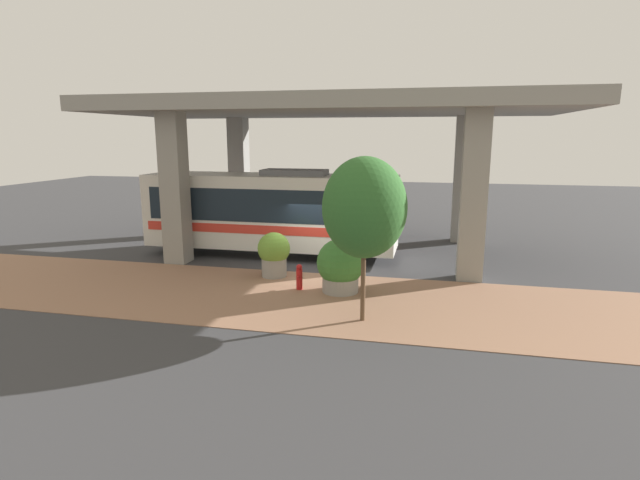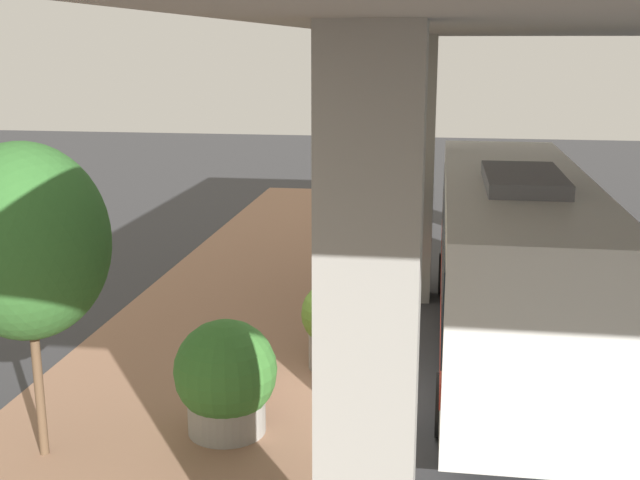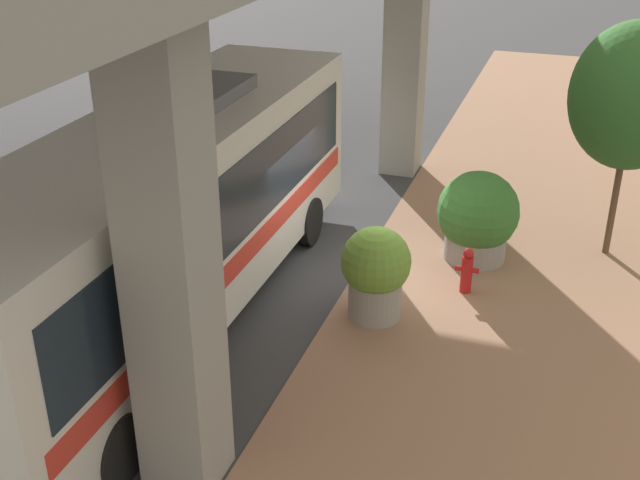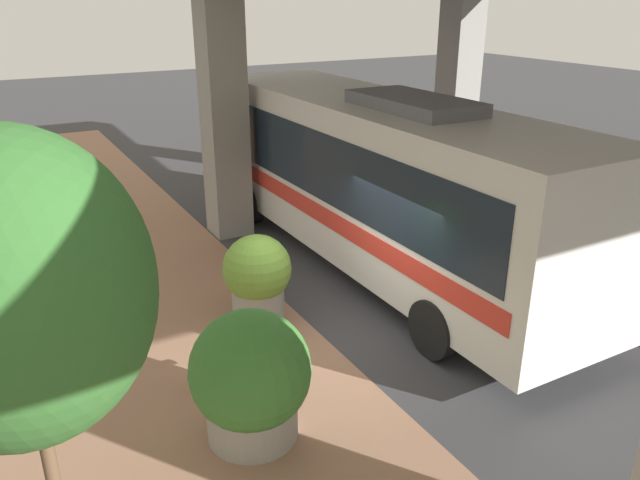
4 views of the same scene
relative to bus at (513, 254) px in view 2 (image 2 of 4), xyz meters
The scene contains 7 objects.
ground_plane 4.05m from the bus, 136.06° to the right, with size 80.00×80.00×0.00m, color #38383A.
sidewalk_strip 6.36m from the bus, 156.27° to the right, with size 6.00×40.00×0.02m.
bus is the anchor object (origin of this frame).
fire_hydrant 5.52m from the bus, 151.54° to the right, with size 0.44×0.21×0.90m.
planter_front 3.67m from the bus, 160.24° to the right, with size 1.21×1.21×1.69m.
planter_middle 6.16m from the bus, 139.34° to the right, with size 1.60×1.60×1.83m.
street_tree_near 8.78m from the bus, 144.56° to the right, with size 2.33×2.33×4.66m.
Camera 2 is at (1.08, -12.68, 5.94)m, focal length 45.00 mm.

